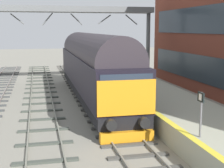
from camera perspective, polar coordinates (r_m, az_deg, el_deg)
ground_plane at (r=16.26m, az=1.13°, el=-8.35°), size 140.00×140.00×0.00m
track_main at (r=16.24m, az=1.13°, el=-8.16°), size 2.50×60.00×0.15m
track_adjacent_west at (r=15.80m, az=-11.71°, el=-8.86°), size 2.50×60.00×0.15m
station_platform at (r=17.30m, az=12.84°, el=-5.75°), size 4.00×44.00×1.01m
diesel_locomotive at (r=22.86m, az=-3.33°, el=3.23°), size 2.74×18.15×4.68m
platform_number_sign at (r=12.54m, az=15.14°, el=-3.90°), size 0.10×0.44×1.70m
waiting_passenger at (r=20.87m, az=5.38°, el=1.24°), size 0.42×0.50×1.64m
overhead_footbridge at (r=29.78m, az=-8.67°, el=12.05°), size 16.38×2.00×6.92m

